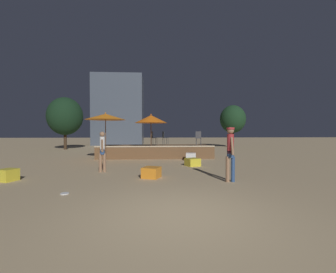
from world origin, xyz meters
TOP-DOWN VIEW (x-y plane):
  - ground_plane at (0.00, 0.00)m, footprint 120.00×120.00m
  - wooden_deck at (-0.47, 10.86)m, footprint 7.49×2.89m
  - patio_umbrella_0 at (-0.75, 9.46)m, footprint 2.01×2.01m
  - patio_umbrella_1 at (-3.52, 9.35)m, footprint 2.45×2.45m
  - cube_seat_0 at (-5.64, 3.56)m, footprint 0.66×0.66m
  - cube_seat_1 at (-0.63, 3.84)m, footprint 0.77×0.77m
  - cube_seat_2 at (1.39, 6.61)m, footprint 0.80×0.80m
  - cube_seat_3 at (1.64, 8.65)m, footprint 0.67×0.67m
  - person_0 at (2.09, 3.00)m, footprint 0.31×0.55m
  - person_1 at (-2.75, 5.15)m, footprint 0.30×0.57m
  - bistro_chair_0 at (-0.64, 11.06)m, footprint 0.43×0.43m
  - bistro_chair_1 at (0.16, 11.48)m, footprint 0.43×0.43m
  - bistro_chair_2 at (2.34, 10.00)m, footprint 0.42×0.43m
  - frisbee_disc at (-2.99, 1.75)m, footprint 0.23×0.23m
  - background_tree_0 at (8.04, 19.68)m, footprint 2.77×2.77m
  - background_tree_1 at (-9.19, 17.70)m, footprint 3.31×3.31m
  - distant_building at (-5.28, 25.67)m, footprint 6.32×4.56m

SIDE VIEW (x-z plane):
  - ground_plane at x=0.00m, z-range 0.00..0.00m
  - frisbee_disc at x=-2.99m, z-range 0.00..0.03m
  - cube_seat_2 at x=1.39m, z-range 0.00..0.39m
  - cube_seat_1 at x=-0.63m, z-range 0.00..0.40m
  - cube_seat_0 at x=-5.64m, z-range 0.00..0.42m
  - cube_seat_3 at x=1.64m, z-range 0.00..0.46m
  - wooden_deck at x=-0.47m, z-range -0.04..0.80m
  - person_1 at x=-2.75m, z-range 0.08..1.80m
  - person_0 at x=2.09m, z-range 0.15..2.04m
  - bistro_chair_0 at x=-0.64m, z-range 0.94..1.84m
  - bistro_chair_1 at x=0.16m, z-range 0.94..1.84m
  - bistro_chair_2 at x=2.34m, z-range 0.94..1.84m
  - patio_umbrella_0 at x=-0.75m, z-range 1.09..3.92m
  - patio_umbrella_1 at x=-3.52m, z-range 1.18..4.08m
  - background_tree_0 at x=8.04m, z-range 0.78..5.41m
  - background_tree_1 at x=-9.19m, z-range 0.69..5.73m
  - distant_building at x=-5.28m, z-range 0.00..9.01m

